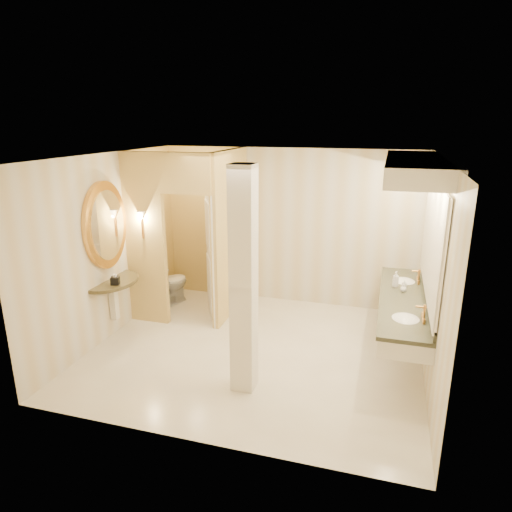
# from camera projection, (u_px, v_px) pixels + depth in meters

# --- Properties ---
(floor) EXTENTS (4.50, 4.50, 0.00)m
(floor) POSITION_uv_depth(u_px,v_px,m) (256.00, 351.00, 6.47)
(floor) COLOR white
(floor) RESTS_ON ground
(ceiling) EXTENTS (4.50, 4.50, 0.00)m
(ceiling) POSITION_uv_depth(u_px,v_px,m) (255.00, 157.00, 5.69)
(ceiling) COLOR white
(ceiling) RESTS_ON wall_back
(wall_back) EXTENTS (4.50, 0.02, 2.70)m
(wall_back) POSITION_uv_depth(u_px,v_px,m) (288.00, 227.00, 7.92)
(wall_back) COLOR beige
(wall_back) RESTS_ON floor
(wall_front) EXTENTS (4.50, 0.02, 2.70)m
(wall_front) POSITION_uv_depth(u_px,v_px,m) (195.00, 321.00, 4.24)
(wall_front) COLOR beige
(wall_front) RESTS_ON floor
(wall_left) EXTENTS (0.02, 4.00, 2.70)m
(wall_left) POSITION_uv_depth(u_px,v_px,m) (109.00, 247.00, 6.69)
(wall_left) COLOR beige
(wall_left) RESTS_ON floor
(wall_right) EXTENTS (0.02, 4.00, 2.70)m
(wall_right) POSITION_uv_depth(u_px,v_px,m) (435.00, 275.00, 5.47)
(wall_right) COLOR beige
(wall_right) RESTS_ON floor
(toilet_closet) EXTENTS (1.50, 1.55, 2.70)m
(toilet_closet) POSITION_uv_depth(u_px,v_px,m) (205.00, 235.00, 7.27)
(toilet_closet) COLOR #DDC074
(toilet_closet) RESTS_ON floor
(wall_sconce) EXTENTS (0.14, 0.14, 0.42)m
(wall_sconce) POSITION_uv_depth(u_px,v_px,m) (142.00, 217.00, 6.89)
(wall_sconce) COLOR #C3853E
(wall_sconce) RESTS_ON toilet_closet
(vanity) EXTENTS (0.75, 2.73, 2.09)m
(vanity) POSITION_uv_depth(u_px,v_px,m) (412.00, 243.00, 5.83)
(vanity) COLOR silver
(vanity) RESTS_ON floor
(console_shelf) EXTENTS (0.97, 0.97, 1.94)m
(console_shelf) POSITION_uv_depth(u_px,v_px,m) (107.00, 249.00, 6.60)
(console_shelf) COLOR black
(console_shelf) RESTS_ON floor
(pillar) EXTENTS (0.27, 0.27, 2.70)m
(pillar) POSITION_uv_depth(u_px,v_px,m) (244.00, 283.00, 5.22)
(pillar) COLOR silver
(pillar) RESTS_ON floor
(tissue_box) EXTENTS (0.14, 0.14, 0.11)m
(tissue_box) POSITION_uv_depth(u_px,v_px,m) (115.00, 281.00, 6.53)
(tissue_box) COLOR black
(tissue_box) RESTS_ON console_shelf
(toilet) EXTENTS (0.62, 0.83, 0.76)m
(toilet) POSITION_uv_depth(u_px,v_px,m) (169.00, 283.00, 8.02)
(toilet) COLOR white
(toilet) RESTS_ON floor
(soap_bottle_a) EXTENTS (0.06, 0.07, 0.12)m
(soap_bottle_a) POSITION_uv_depth(u_px,v_px,m) (404.00, 284.00, 6.38)
(soap_bottle_a) COLOR beige
(soap_bottle_a) RESTS_ON vanity
(soap_bottle_b) EXTENTS (0.11, 0.11, 0.11)m
(soap_bottle_b) POSITION_uv_depth(u_px,v_px,m) (403.00, 288.00, 6.25)
(soap_bottle_b) COLOR silver
(soap_bottle_b) RESTS_ON vanity
(soap_bottle_c) EXTENTS (0.11, 0.11, 0.23)m
(soap_bottle_c) POSITION_uv_depth(u_px,v_px,m) (396.00, 279.00, 6.42)
(soap_bottle_c) COLOR #C6B28C
(soap_bottle_c) RESTS_ON vanity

